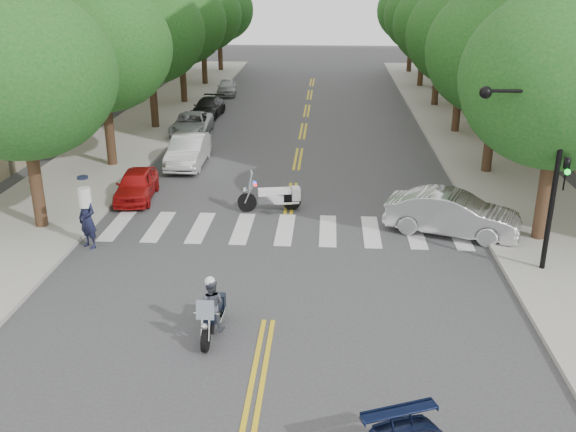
# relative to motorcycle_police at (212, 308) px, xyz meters

# --- Properties ---
(ground) EXTENTS (140.00, 140.00, 0.00)m
(ground) POSITION_rel_motorcycle_police_xyz_m (1.38, 0.75, -0.74)
(ground) COLOR #38383A
(ground) RESTS_ON ground
(sidewalk_left) EXTENTS (5.00, 60.00, 0.15)m
(sidewalk_left) POSITION_rel_motorcycle_police_xyz_m (-8.12, 22.75, -0.66)
(sidewalk_left) COLOR #9E9991
(sidewalk_left) RESTS_ON ground
(sidewalk_right) EXTENTS (5.00, 60.00, 0.15)m
(sidewalk_right) POSITION_rel_motorcycle_police_xyz_m (10.88, 22.75, -0.66)
(sidewalk_right) COLOR #9E9991
(sidewalk_right) RESTS_ON ground
(tree_l_0) EXTENTS (6.40, 6.40, 8.45)m
(tree_l_0) POSITION_rel_motorcycle_police_xyz_m (-7.42, 6.75, 4.82)
(tree_l_0) COLOR #382316
(tree_l_0) RESTS_ON ground
(tree_l_1) EXTENTS (6.40, 6.40, 8.45)m
(tree_l_1) POSITION_rel_motorcycle_police_xyz_m (-7.42, 14.75, 4.82)
(tree_l_1) COLOR #382316
(tree_l_1) RESTS_ON ground
(tree_l_2) EXTENTS (6.40, 6.40, 8.45)m
(tree_l_2) POSITION_rel_motorcycle_police_xyz_m (-7.42, 22.75, 4.82)
(tree_l_2) COLOR #382316
(tree_l_2) RESTS_ON ground
(tree_l_3) EXTENTS (6.40, 6.40, 8.45)m
(tree_l_3) POSITION_rel_motorcycle_police_xyz_m (-7.42, 30.75, 4.82)
(tree_l_3) COLOR #382316
(tree_l_3) RESTS_ON ground
(tree_l_4) EXTENTS (6.40, 6.40, 8.45)m
(tree_l_4) POSITION_rel_motorcycle_police_xyz_m (-7.42, 38.75, 4.82)
(tree_l_4) COLOR #382316
(tree_l_4) RESTS_ON ground
(tree_l_5) EXTENTS (6.40, 6.40, 8.45)m
(tree_l_5) POSITION_rel_motorcycle_police_xyz_m (-7.42, 46.75, 4.82)
(tree_l_5) COLOR #382316
(tree_l_5) RESTS_ON ground
(tree_r_0) EXTENTS (6.40, 6.40, 8.45)m
(tree_r_0) POSITION_rel_motorcycle_police_xyz_m (10.18, 6.75, 4.82)
(tree_r_0) COLOR #382316
(tree_r_0) RESTS_ON ground
(tree_r_1) EXTENTS (6.40, 6.40, 8.45)m
(tree_r_1) POSITION_rel_motorcycle_police_xyz_m (10.18, 14.75, 4.82)
(tree_r_1) COLOR #382316
(tree_r_1) RESTS_ON ground
(tree_r_2) EXTENTS (6.40, 6.40, 8.45)m
(tree_r_2) POSITION_rel_motorcycle_police_xyz_m (10.18, 22.75, 4.82)
(tree_r_2) COLOR #382316
(tree_r_2) RESTS_ON ground
(tree_r_3) EXTENTS (6.40, 6.40, 8.45)m
(tree_r_3) POSITION_rel_motorcycle_police_xyz_m (10.18, 30.75, 4.82)
(tree_r_3) COLOR #382316
(tree_r_3) RESTS_ON ground
(tree_r_4) EXTENTS (6.40, 6.40, 8.45)m
(tree_r_4) POSITION_rel_motorcycle_police_xyz_m (10.18, 38.75, 4.82)
(tree_r_4) COLOR #382316
(tree_r_4) RESTS_ON ground
(tree_r_5) EXTENTS (6.40, 6.40, 8.45)m
(tree_r_5) POSITION_rel_motorcycle_police_xyz_m (10.18, 46.75, 4.82)
(tree_r_5) COLOR #382316
(tree_r_5) RESTS_ON ground
(traffic_signal_pole) EXTENTS (2.82, 0.42, 6.00)m
(traffic_signal_pole) POSITION_rel_motorcycle_police_xyz_m (9.09, 4.25, 2.99)
(traffic_signal_pole) COLOR black
(traffic_signal_pole) RESTS_ON ground
(motorcycle_police) EXTENTS (0.70, 2.04, 1.65)m
(motorcycle_police) POSITION_rel_motorcycle_police_xyz_m (0.00, 0.00, 0.00)
(motorcycle_police) COLOR black
(motorcycle_police) RESTS_ON ground
(motorcycle_parked) EXTENTS (2.47, 0.89, 1.60)m
(motorcycle_parked) POSITION_rel_motorcycle_police_xyz_m (0.84, 9.28, -0.18)
(motorcycle_parked) COLOR black
(motorcycle_parked) RESTS_ON ground
(officer_standing) EXTENTS (0.88, 0.80, 2.02)m
(officer_standing) POSITION_rel_motorcycle_police_xyz_m (-5.11, 5.27, 0.28)
(officer_standing) COLOR #171933
(officer_standing) RESTS_ON ground
(convertible) EXTENTS (4.91, 3.08, 1.53)m
(convertible) POSITION_rel_motorcycle_police_xyz_m (7.29, 7.24, 0.03)
(convertible) COLOR #B5B5B7
(convertible) RESTS_ON ground
(parked_car_a) EXTENTS (1.77, 3.70, 1.22)m
(parked_car_a) POSITION_rel_motorcycle_police_xyz_m (-4.92, 10.25, -0.13)
(parked_car_a) COLOR #B71313
(parked_car_a) RESTS_ON ground
(parked_car_b) EXTENTS (1.60, 4.43, 1.45)m
(parked_car_b) POSITION_rel_motorcycle_police_xyz_m (-3.82, 15.25, -0.01)
(parked_car_b) COLOR silver
(parked_car_b) RESTS_ON ground
(parked_car_c) EXTENTS (2.33, 4.63, 1.26)m
(parked_car_c) POSITION_rel_motorcycle_police_xyz_m (-4.92, 21.33, -0.11)
(parked_car_c) COLOR #AEAFB6
(parked_car_c) RESTS_ON ground
(parked_car_d) EXTENTS (1.89, 4.16, 1.18)m
(parked_car_d) POSITION_rel_motorcycle_police_xyz_m (-4.92, 26.42, -0.15)
(parked_car_d) COLOR black
(parked_car_d) RESTS_ON ground
(parked_car_e) EXTENTS (1.73, 3.59, 1.18)m
(parked_car_e) POSITION_rel_motorcycle_police_xyz_m (-4.92, 34.29, -0.15)
(parked_car_e) COLOR #ABACB1
(parked_car_e) RESTS_ON ground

